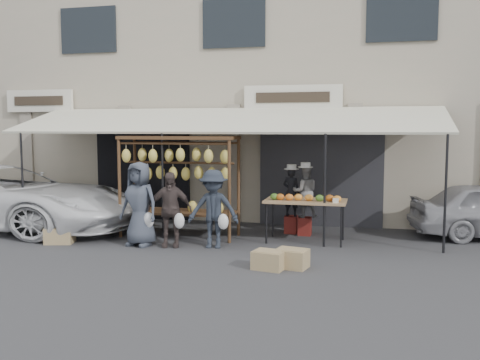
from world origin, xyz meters
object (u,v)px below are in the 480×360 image
object	(u,v)px
banana_rack	(179,167)
produce_table	(305,201)
vendor_left	(291,192)
vendor_right	(305,192)
crate_near_a	(269,260)
customer_right	(213,209)
customer_left	(140,204)
crate_far	(60,235)
customer_mid	(170,209)
crate_near_b	(292,259)

from	to	relation	value
banana_rack	produce_table	distance (m)	2.87
vendor_left	vendor_right	xyz separation A→B (m)	(0.34, -0.15, 0.03)
banana_rack	crate_near_a	world-z (taller)	banana_rack
produce_table	vendor_right	distance (m)	0.75
vendor_right	customer_right	size ratio (longest dim) A/B	0.74
crate_near_a	customer_left	bearing A→B (deg)	158.12
crate_far	customer_mid	bearing A→B (deg)	6.11
crate_near_b	vendor_left	bearing A→B (deg)	98.75
vendor_left	crate_near_a	world-z (taller)	vendor_left
produce_table	customer_right	size ratio (longest dim) A/B	1.07
customer_right	crate_far	bearing A→B (deg)	178.68
crate_near_a	crate_far	bearing A→B (deg)	168.23
vendor_left	produce_table	bearing A→B (deg)	129.24
produce_table	customer_left	distance (m)	3.45
banana_rack	customer_left	distance (m)	1.33
vendor_right	customer_right	world-z (taller)	customer_right
vendor_right	customer_mid	distance (m)	3.12
vendor_left	customer_mid	distance (m)	2.95
customer_left	customer_mid	size ratio (longest dim) A/B	1.13
customer_left	crate_near_b	bearing A→B (deg)	-5.77
crate_near_b	crate_far	size ratio (longest dim) A/B	0.96
vendor_right	vendor_left	bearing A→B (deg)	-35.95
customer_right	crate_near_a	size ratio (longest dim) A/B	3.02
banana_rack	vendor_right	size ratio (longest dim) A/B	2.23
produce_table	vendor_left	size ratio (longest dim) A/B	1.53
banana_rack	vendor_right	world-z (taller)	banana_rack
produce_table	crate_far	bearing A→B (deg)	-164.94
crate_far	banana_rack	bearing A→B (deg)	29.29
customer_mid	crate_near_b	size ratio (longest dim) A/B	2.86
crate_far	customer_left	bearing A→B (deg)	6.76
produce_table	crate_near_a	xyz separation A→B (m)	(-0.33, -2.31, -0.72)
vendor_right	customer_right	distance (m)	2.37
banana_rack	crate_far	distance (m)	2.88
customer_right	customer_left	bearing A→B (deg)	178.57
produce_table	vendor_left	distance (m)	0.99
produce_table	customer_left	xyz separation A→B (m)	(-3.26, -1.14, -0.01)
banana_rack	vendor_right	distance (m)	2.88
produce_table	crate_near_a	distance (m)	2.44
vendor_left	customer_left	xyz separation A→B (m)	(-2.83, -2.03, -0.09)
produce_table	customer_mid	world-z (taller)	customer_mid
banana_rack	produce_table	xyz separation A→B (m)	(2.79, 0.11, -0.68)
banana_rack	crate_near_b	distance (m)	3.74
banana_rack	crate_near_a	size ratio (longest dim) A/B	4.96
customer_left	customer_mid	bearing A→B (deg)	15.34
banana_rack	customer_right	xyz separation A→B (m)	(1.05, -0.86, -0.77)
banana_rack	customer_left	bearing A→B (deg)	-114.59
vendor_right	customer_right	bearing A→B (deg)	34.39
banana_rack	crate_near_b	size ratio (longest dim) A/B	4.85
crate_near_a	crate_far	size ratio (longest dim) A/B	0.94
vendor_right	customer_mid	xyz separation A→B (m)	(-2.52, -1.83, -0.22)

